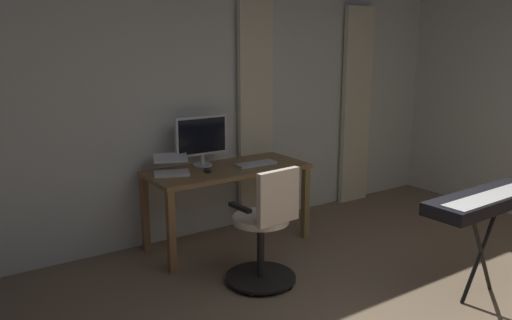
# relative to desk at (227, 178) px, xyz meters

# --- Properties ---
(back_room_partition) EXTENTS (5.74, 0.10, 2.68)m
(back_room_partition) POSITION_rel_desk_xyz_m (-0.22, -0.47, 0.70)
(back_room_partition) COLOR silver
(back_room_partition) RESTS_ON ground
(curtain_left_panel) EXTENTS (0.41, 0.06, 2.25)m
(curtain_left_panel) POSITION_rel_desk_xyz_m (-1.96, -0.36, 0.48)
(curtain_left_panel) COLOR beige
(curtain_left_panel) RESTS_ON ground
(curtain_right_panel) EXTENTS (0.39, 0.06, 2.25)m
(curtain_right_panel) POSITION_rel_desk_xyz_m (-0.55, -0.36, 0.48)
(curtain_right_panel) COLOR beige
(curtain_right_panel) RESTS_ON ground
(desk) EXTENTS (1.48, 0.64, 0.74)m
(desk) POSITION_rel_desk_xyz_m (0.00, 0.00, 0.00)
(desk) COLOR olive
(desk) RESTS_ON ground
(office_chair) EXTENTS (0.56, 0.56, 0.95)m
(office_chair) POSITION_rel_desk_xyz_m (0.18, 0.87, -0.19)
(office_chair) COLOR black
(office_chair) RESTS_ON ground
(computer_monitor) EXTENTS (0.52, 0.18, 0.46)m
(computer_monitor) POSITION_rel_desk_xyz_m (0.15, -0.20, 0.36)
(computer_monitor) COLOR silver
(computer_monitor) RESTS_ON desk
(computer_keyboard) EXTENTS (0.39, 0.14, 0.02)m
(computer_keyboard) POSITION_rel_desk_xyz_m (-0.27, 0.07, 0.11)
(computer_keyboard) COLOR #B7BCC1
(computer_keyboard) RESTS_ON desk
(laptop) EXTENTS (0.39, 0.40, 0.15)m
(laptop) POSITION_rel_desk_xyz_m (0.51, -0.09, 0.15)
(laptop) COLOR white
(laptop) RESTS_ON desk
(computer_mouse) EXTENTS (0.06, 0.10, 0.04)m
(computer_mouse) POSITION_rel_desk_xyz_m (0.23, 0.05, 0.12)
(computer_mouse) COLOR #232328
(computer_mouse) RESTS_ON desk
(piano_keyboard) EXTENTS (1.12, 0.36, 0.81)m
(piano_keyboard) POSITION_rel_desk_xyz_m (-1.02, 1.91, 0.09)
(piano_keyboard) COLOR black
(piano_keyboard) RESTS_ON ground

